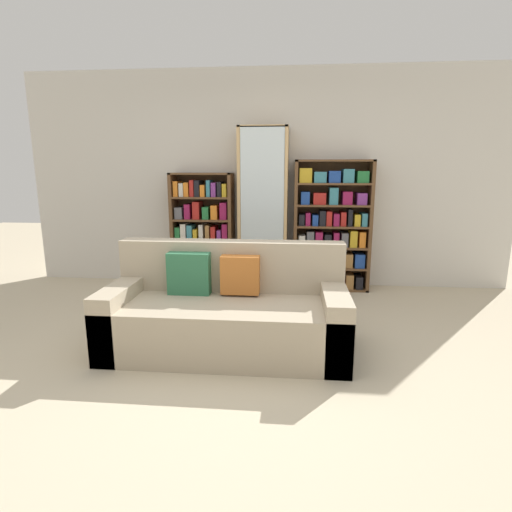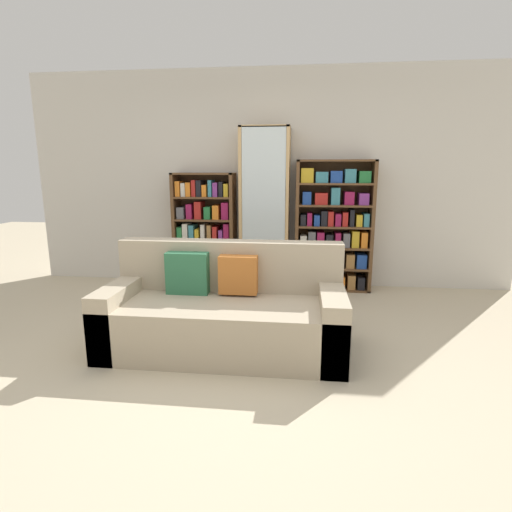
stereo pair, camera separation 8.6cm
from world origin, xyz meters
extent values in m
plane|color=beige|center=(0.00, 0.00, 0.00)|extent=(16.00, 16.00, 0.00)
cube|color=beige|center=(0.00, 2.41, 1.35)|extent=(6.16, 0.06, 2.70)
cube|color=tan|center=(-0.16, 0.30, 0.21)|extent=(1.95, 0.85, 0.43)
cube|color=tan|center=(-0.16, 0.62, 0.65)|extent=(1.95, 0.20, 0.44)
cube|color=tan|center=(-1.04, 0.30, 0.27)|extent=(0.20, 0.85, 0.55)
cube|color=tan|center=(0.71, 0.30, 0.27)|extent=(0.20, 0.85, 0.55)
cube|color=#2D6B47|center=(-0.50, 0.46, 0.61)|extent=(0.36, 0.12, 0.36)
cube|color=#B76628|center=(-0.06, 0.46, 0.61)|extent=(0.32, 0.12, 0.32)
cube|color=brown|center=(-1.14, 2.20, 0.72)|extent=(0.04, 0.32, 1.44)
cube|color=brown|center=(-0.41, 2.20, 0.72)|extent=(0.04, 0.32, 1.44)
cube|color=brown|center=(-0.77, 2.20, 1.43)|extent=(0.78, 0.32, 0.02)
cube|color=brown|center=(-0.77, 2.20, 0.01)|extent=(0.78, 0.32, 0.02)
cube|color=brown|center=(-0.77, 2.35, 0.72)|extent=(0.78, 0.01, 1.44)
cube|color=brown|center=(-0.77, 2.20, 0.30)|extent=(0.70, 0.32, 0.02)
cube|color=brown|center=(-0.77, 2.20, 0.58)|extent=(0.70, 0.32, 0.02)
cube|color=brown|center=(-0.77, 2.20, 0.86)|extent=(0.70, 0.32, 0.02)
cube|color=brown|center=(-0.77, 2.20, 1.14)|extent=(0.70, 0.32, 0.02)
cube|color=black|center=(-1.07, 2.19, 0.12)|extent=(0.06, 0.24, 0.20)
cube|color=#7A3384|center=(-0.98, 2.19, 0.11)|extent=(0.07, 0.24, 0.17)
cube|color=#8E1947|center=(-0.90, 2.19, 0.10)|extent=(0.06, 0.24, 0.14)
cube|color=#237038|center=(-0.82, 2.19, 0.13)|extent=(0.07, 0.24, 0.21)
cube|color=teal|center=(-0.73, 2.19, 0.10)|extent=(0.06, 0.24, 0.15)
cube|color=teal|center=(-0.65, 2.19, 0.12)|extent=(0.07, 0.24, 0.18)
cube|color=orange|center=(-0.56, 2.19, 0.11)|extent=(0.06, 0.24, 0.17)
cube|color=#1E4293|center=(-0.48, 2.19, 0.10)|extent=(0.06, 0.24, 0.15)
cube|color=#AD231E|center=(-1.04, 2.19, 0.40)|extent=(0.10, 0.24, 0.17)
cube|color=#5B5B60|center=(-0.91, 2.19, 0.40)|extent=(0.10, 0.24, 0.17)
cube|color=gold|center=(-0.77, 2.19, 0.42)|extent=(0.12, 0.24, 0.22)
cube|color=#237038|center=(-0.64, 2.19, 0.41)|extent=(0.11, 0.24, 0.18)
cube|color=black|center=(-0.51, 2.19, 0.39)|extent=(0.11, 0.24, 0.15)
cube|color=#237038|center=(-1.08, 2.19, 0.68)|extent=(0.06, 0.24, 0.17)
cube|color=beige|center=(-1.00, 2.19, 0.70)|extent=(0.07, 0.24, 0.22)
cube|color=teal|center=(-0.92, 2.19, 0.69)|extent=(0.06, 0.24, 0.20)
cube|color=gold|center=(-0.85, 2.19, 0.67)|extent=(0.05, 0.24, 0.15)
cube|color=beige|center=(-0.78, 2.19, 0.70)|extent=(0.05, 0.24, 0.21)
cube|color=olive|center=(-0.70, 2.19, 0.70)|extent=(0.05, 0.24, 0.21)
cube|color=#AD231E|center=(-0.62, 2.19, 0.69)|extent=(0.05, 0.24, 0.19)
cube|color=#7A3384|center=(-0.55, 2.19, 0.66)|extent=(0.05, 0.24, 0.14)
cube|color=#8E1947|center=(-0.48, 2.19, 0.70)|extent=(0.07, 0.24, 0.22)
cube|color=#5B5B60|center=(-1.05, 2.19, 0.94)|extent=(0.09, 0.24, 0.14)
cube|color=#8E1947|center=(-0.94, 2.19, 0.96)|extent=(0.07, 0.24, 0.19)
cube|color=#AD231E|center=(-0.83, 2.19, 0.98)|extent=(0.08, 0.24, 0.22)
cube|color=#237038|center=(-0.71, 2.19, 0.95)|extent=(0.08, 0.24, 0.15)
cube|color=orange|center=(-0.61, 2.19, 0.96)|extent=(0.08, 0.24, 0.17)
cube|color=#8E1947|center=(-0.49, 2.19, 0.98)|extent=(0.08, 0.24, 0.21)
cube|color=orange|center=(-1.08, 2.19, 1.24)|extent=(0.06, 0.24, 0.19)
cube|color=beige|center=(-1.01, 2.19, 1.23)|extent=(0.05, 0.24, 0.16)
cube|color=orange|center=(-0.95, 2.19, 1.24)|extent=(0.06, 0.24, 0.17)
cube|color=#AD231E|center=(-0.88, 2.19, 1.25)|extent=(0.05, 0.24, 0.20)
cube|color=black|center=(-0.81, 2.19, 1.25)|extent=(0.06, 0.24, 0.20)
cube|color=orange|center=(-0.74, 2.19, 1.22)|extent=(0.06, 0.24, 0.14)
cube|color=teal|center=(-0.67, 2.19, 1.25)|extent=(0.04, 0.24, 0.20)
cube|color=#7A3384|center=(-0.61, 2.19, 1.24)|extent=(0.06, 0.24, 0.17)
cube|color=black|center=(-0.54, 2.19, 1.24)|extent=(0.05, 0.24, 0.18)
cube|color=gold|center=(-0.47, 2.19, 1.23)|extent=(0.05, 0.24, 0.16)
cube|color=tan|center=(-0.28, 2.18, 0.99)|extent=(0.04, 0.36, 1.98)
cube|color=tan|center=(0.28, 2.18, 0.99)|extent=(0.04, 0.36, 1.98)
cube|color=tan|center=(0.00, 2.18, 1.97)|extent=(0.60, 0.36, 0.02)
cube|color=tan|center=(0.00, 2.18, 0.01)|extent=(0.60, 0.36, 0.02)
cube|color=tan|center=(0.00, 2.35, 0.99)|extent=(0.60, 0.01, 1.98)
cube|color=silver|center=(0.00, 2.00, 0.99)|extent=(0.52, 0.01, 1.96)
cube|color=tan|center=(0.00, 2.18, 0.41)|extent=(0.52, 0.32, 0.02)
cube|color=tan|center=(0.00, 2.18, 0.80)|extent=(0.52, 0.32, 0.02)
cube|color=tan|center=(0.00, 2.18, 1.18)|extent=(0.52, 0.32, 0.02)
cube|color=tan|center=(0.00, 2.18, 1.57)|extent=(0.52, 0.32, 0.02)
cylinder|color=silver|center=(-0.20, 2.16, 0.07)|extent=(0.01, 0.01, 0.09)
cone|color=silver|center=(-0.20, 2.16, 0.16)|extent=(0.06, 0.06, 0.11)
cylinder|color=silver|center=(-0.12, 2.17, 0.07)|extent=(0.01, 0.01, 0.09)
cone|color=silver|center=(-0.12, 2.17, 0.16)|extent=(0.06, 0.06, 0.11)
cylinder|color=silver|center=(-0.04, 2.18, 0.07)|extent=(0.01, 0.01, 0.09)
cone|color=silver|center=(-0.04, 2.18, 0.16)|extent=(0.06, 0.06, 0.11)
cylinder|color=silver|center=(0.04, 2.16, 0.07)|extent=(0.01, 0.01, 0.09)
cone|color=silver|center=(0.04, 2.16, 0.16)|extent=(0.06, 0.06, 0.11)
cylinder|color=silver|center=(0.12, 2.17, 0.07)|extent=(0.01, 0.01, 0.09)
cone|color=silver|center=(0.12, 2.17, 0.16)|extent=(0.06, 0.06, 0.11)
cylinder|color=silver|center=(0.20, 2.17, 0.07)|extent=(0.01, 0.01, 0.09)
cone|color=silver|center=(0.20, 2.17, 0.16)|extent=(0.06, 0.06, 0.11)
cylinder|color=silver|center=(-0.20, 2.18, 0.46)|extent=(0.01, 0.01, 0.08)
cone|color=silver|center=(-0.20, 2.18, 0.55)|extent=(0.07, 0.07, 0.10)
cylinder|color=silver|center=(-0.10, 2.18, 0.46)|extent=(0.01, 0.01, 0.08)
cone|color=silver|center=(-0.10, 2.18, 0.55)|extent=(0.07, 0.07, 0.10)
cylinder|color=silver|center=(0.00, 2.17, 0.46)|extent=(0.01, 0.01, 0.08)
cone|color=silver|center=(0.00, 2.17, 0.55)|extent=(0.07, 0.07, 0.10)
cylinder|color=silver|center=(0.09, 2.20, 0.46)|extent=(0.01, 0.01, 0.08)
cone|color=silver|center=(0.09, 2.20, 0.55)|extent=(0.07, 0.07, 0.10)
cylinder|color=silver|center=(0.19, 2.17, 0.46)|extent=(0.01, 0.01, 0.08)
cone|color=silver|center=(0.19, 2.17, 0.55)|extent=(0.07, 0.07, 0.10)
cylinder|color=silver|center=(-0.18, 2.20, 0.85)|extent=(0.01, 0.01, 0.07)
cone|color=silver|center=(-0.18, 2.20, 0.93)|extent=(0.08, 0.08, 0.09)
cylinder|color=silver|center=(-0.06, 2.17, 0.85)|extent=(0.01, 0.01, 0.07)
cone|color=silver|center=(-0.06, 2.17, 0.93)|extent=(0.08, 0.08, 0.09)
cylinder|color=silver|center=(0.06, 2.18, 0.85)|extent=(0.01, 0.01, 0.07)
cone|color=silver|center=(0.06, 2.18, 0.93)|extent=(0.08, 0.08, 0.09)
cylinder|color=silver|center=(0.18, 2.16, 0.85)|extent=(0.01, 0.01, 0.07)
cone|color=silver|center=(0.18, 2.16, 0.93)|extent=(0.08, 0.08, 0.09)
cylinder|color=silver|center=(-0.16, 2.19, 1.23)|extent=(0.01, 0.01, 0.07)
cone|color=silver|center=(-0.16, 2.19, 1.31)|extent=(0.09, 0.09, 0.09)
cylinder|color=silver|center=(0.00, 2.19, 1.23)|extent=(0.01, 0.01, 0.07)
cone|color=silver|center=(0.00, 2.19, 1.31)|extent=(0.09, 0.09, 0.09)
cylinder|color=silver|center=(0.16, 2.18, 1.23)|extent=(0.01, 0.01, 0.07)
cone|color=silver|center=(0.16, 2.18, 1.31)|extent=(0.09, 0.09, 0.09)
cylinder|color=silver|center=(-0.20, 2.19, 1.62)|extent=(0.01, 0.01, 0.08)
cone|color=silver|center=(-0.20, 2.19, 1.71)|extent=(0.06, 0.06, 0.09)
cylinder|color=silver|center=(-0.12, 2.18, 1.62)|extent=(0.01, 0.01, 0.08)
cone|color=silver|center=(-0.12, 2.18, 1.71)|extent=(0.06, 0.06, 0.09)
cylinder|color=silver|center=(-0.04, 2.19, 1.62)|extent=(0.01, 0.01, 0.08)
cone|color=silver|center=(-0.04, 2.19, 1.71)|extent=(0.06, 0.06, 0.09)
cylinder|color=silver|center=(0.04, 2.19, 1.62)|extent=(0.01, 0.01, 0.08)
cone|color=silver|center=(0.04, 2.19, 1.71)|extent=(0.06, 0.06, 0.09)
cylinder|color=silver|center=(0.12, 2.18, 1.62)|extent=(0.01, 0.01, 0.08)
cone|color=silver|center=(0.12, 2.18, 1.71)|extent=(0.06, 0.06, 0.09)
cylinder|color=silver|center=(0.20, 2.18, 1.62)|extent=(0.01, 0.01, 0.08)
cone|color=silver|center=(0.20, 2.18, 1.71)|extent=(0.06, 0.06, 0.09)
cube|color=brown|center=(0.40, 2.20, 0.80)|extent=(0.04, 0.32, 1.59)
cube|color=brown|center=(1.29, 2.20, 0.80)|extent=(0.04, 0.32, 1.59)
cube|color=brown|center=(0.85, 2.20, 1.58)|extent=(0.94, 0.32, 0.02)
cube|color=brown|center=(0.85, 2.20, 0.01)|extent=(0.94, 0.32, 0.02)
cube|color=brown|center=(0.85, 2.35, 0.80)|extent=(0.94, 0.01, 1.59)
cube|color=brown|center=(0.85, 2.20, 0.28)|extent=(0.86, 0.32, 0.02)
cube|color=brown|center=(0.85, 2.20, 0.54)|extent=(0.86, 0.32, 0.02)
cube|color=brown|center=(0.85, 2.20, 0.80)|extent=(0.86, 0.32, 0.02)
cube|color=brown|center=(0.85, 2.20, 1.05)|extent=(0.86, 0.32, 0.02)
cube|color=brown|center=(0.85, 2.20, 1.31)|extent=(0.86, 0.32, 0.02)
cube|color=beige|center=(0.48, 2.19, 0.09)|extent=(0.10, 0.24, 0.14)
cube|color=beige|center=(0.61, 2.19, 0.10)|extent=(0.10, 0.24, 0.16)
cube|color=orange|center=(0.72, 2.19, 0.09)|extent=(0.07, 0.24, 0.13)
cube|color=beige|center=(0.84, 2.19, 0.09)|extent=(0.08, 0.24, 0.13)
cube|color=orange|center=(0.97, 2.19, 0.10)|extent=(0.07, 0.24, 0.16)
cube|color=olive|center=(1.09, 2.19, 0.11)|extent=(0.09, 0.24, 0.18)
cube|color=black|center=(1.20, 2.19, 0.10)|extent=(0.08, 0.24, 0.15)
cube|color=orange|center=(0.50, 2.19, 0.39)|extent=(0.12, 0.24, 0.19)
cube|color=gold|center=(0.64, 2.19, 0.38)|extent=(0.09, 0.24, 0.16)
cube|color=#7A3384|center=(0.77, 2.19, 0.37)|extent=(0.10, 0.24, 0.15)
cube|color=black|center=(0.92, 2.19, 0.39)|extent=(0.08, 0.24, 0.20)
cube|color=olive|center=(1.06, 2.19, 0.38)|extent=(0.10, 0.24, 0.17)
cube|color=#1E4293|center=(1.19, 2.19, 0.38)|extent=(0.12, 0.24, 0.17)
cube|color=beige|center=(0.48, 2.19, 0.62)|extent=(0.08, 0.24, 0.13)
cube|color=#5B5B60|center=(0.59, 2.19, 0.64)|extent=(0.09, 0.24, 0.18)
cube|color=#8E1947|center=(0.69, 2.19, 0.64)|extent=(0.09, 0.24, 0.18)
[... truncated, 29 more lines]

